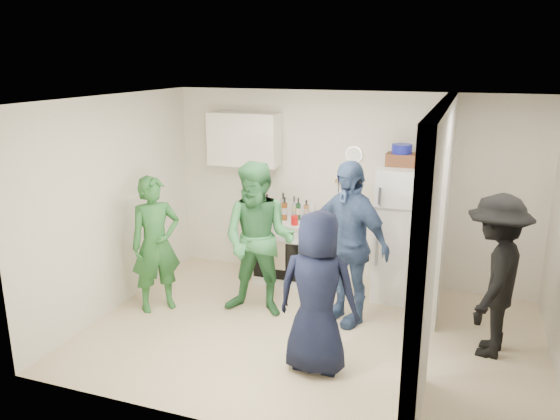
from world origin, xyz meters
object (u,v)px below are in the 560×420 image
at_px(person_denim, 348,243).
at_px(person_navy, 317,293).
at_px(wicker_basket, 401,160).
at_px(person_nook, 495,276).
at_px(blue_bowl, 402,149).
at_px(fridge, 405,234).
at_px(person_green_center, 259,240).
at_px(yellow_cup_stack_top, 428,159).
at_px(person_green_left, 156,244).
at_px(stove, 283,249).

distance_m(person_denim, person_navy, 1.11).
distance_m(wicker_basket, person_navy, 2.27).
relative_size(person_navy, person_nook, 0.96).
bearing_deg(blue_bowl, wicker_basket, 0.00).
xyz_separation_m(wicker_basket, person_navy, (-0.45, -2.01, -0.93)).
xyz_separation_m(fridge, person_green_center, (-1.50, -1.03, 0.07)).
distance_m(yellow_cup_stack_top, person_nook, 1.57).
relative_size(blue_bowl, yellow_cup_stack_top, 0.96).
height_order(person_denim, person_navy, person_denim).
bearing_deg(yellow_cup_stack_top, fridge, 155.56).
bearing_deg(blue_bowl, yellow_cup_stack_top, -25.11).
height_order(wicker_basket, blue_bowl, blue_bowl).
bearing_deg(person_green_center, person_green_left, -168.81).
distance_m(wicker_basket, person_green_left, 3.06).
bearing_deg(fridge, yellow_cup_stack_top, -24.44).
height_order(yellow_cup_stack_top, person_nook, yellow_cup_stack_top).
xyz_separation_m(person_green_center, person_navy, (0.96, -0.94, -0.11)).
distance_m(blue_bowl, person_denim, 1.37).
height_order(blue_bowl, yellow_cup_stack_top, blue_bowl).
bearing_deg(stove, blue_bowl, 0.77).
bearing_deg(person_denim, person_green_center, -142.86).
xyz_separation_m(blue_bowl, person_nook, (1.10, -1.13, -1.03)).
xyz_separation_m(stove, person_denim, (1.06, -0.89, 0.50)).
bearing_deg(yellow_cup_stack_top, person_green_center, -151.73).
bearing_deg(person_denim, person_green_left, -140.72).
bearing_deg(person_navy, person_green_left, -16.91).
distance_m(wicker_basket, person_green_center, 1.95).
bearing_deg(blue_bowl, person_nook, -45.55).
height_order(stove, yellow_cup_stack_top, yellow_cup_stack_top).
relative_size(fridge, person_green_left, 1.03).
xyz_separation_m(fridge, yellow_cup_stack_top, (0.22, -0.10, 0.95)).
distance_m(person_navy, person_nook, 1.79).
bearing_deg(person_navy, blue_bowl, -102.46).
relative_size(stove, wicker_basket, 2.41).
bearing_deg(person_green_left, fridge, -22.09).
xyz_separation_m(fridge, person_green_left, (-2.68, -1.31, -0.02)).
relative_size(stove, person_nook, 0.51).
relative_size(wicker_basket, blue_bowl, 1.46).
bearing_deg(person_navy, person_nook, -150.15).
distance_m(blue_bowl, person_green_left, 3.10).
height_order(blue_bowl, person_navy, blue_bowl).
xyz_separation_m(person_green_left, person_green_center, (1.18, 0.28, 0.09)).
bearing_deg(wicker_basket, blue_bowl, 0.00).
bearing_deg(fridge, person_green_center, -145.68).
distance_m(person_green_center, person_denim, 1.00).
bearing_deg(person_green_center, person_navy, -46.77).
relative_size(wicker_basket, person_green_left, 0.22).
height_order(person_green_center, person_nook, person_green_center).
bearing_deg(blue_bowl, person_denim, -114.65).
bearing_deg(person_green_left, person_denim, -36.36).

